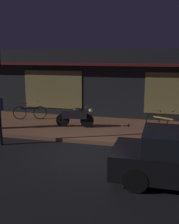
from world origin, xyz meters
TOP-DOWN VIEW (x-y plane):
  - ground_plane at (0.00, 0.00)m, footprint 60.00×60.00m
  - sidewalk_slab at (0.00, 3.00)m, footprint 18.00×4.00m
  - storefront_building at (0.00, 6.39)m, footprint 18.00×3.30m
  - motorcycle at (-1.25, 2.76)m, footprint 1.70×0.55m
  - bicycle_parked at (-3.90, 3.60)m, footprint 1.59×0.61m
  - bicycle_extra at (2.53, 3.15)m, footprint 1.49×0.80m

SIDE VIEW (x-z plane):
  - ground_plane at x=0.00m, z-range 0.00..0.00m
  - sidewalk_slab at x=0.00m, z-range 0.00..0.15m
  - bicycle_parked at x=-3.90m, z-range 0.05..0.96m
  - bicycle_extra at x=2.53m, z-range 0.05..0.96m
  - motorcycle at x=-1.25m, z-range 0.16..1.13m
  - storefront_building at x=0.00m, z-range 0.00..3.60m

